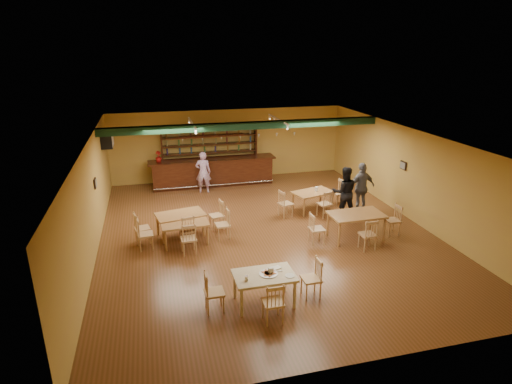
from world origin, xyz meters
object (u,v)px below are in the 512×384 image
object	(u,v)px
bar_counter	(213,172)
near_table	(264,289)
dining_table_a	(181,225)
patron_right_a	(344,192)
dining_table_c	(185,233)
dining_table_b	(313,201)
dining_table_d	(355,226)
patron_bar	(203,172)

from	to	relation	value
bar_counter	near_table	world-z (taller)	bar_counter
dining_table_a	near_table	bearing A→B (deg)	-80.69
bar_counter	patron_right_a	distance (m)	5.91
dining_table_a	dining_table_c	size ratio (longest dim) A/B	1.05
dining_table_b	near_table	bearing A→B (deg)	-137.27
dining_table_d	near_table	xyz separation A→B (m)	(-3.57, -2.60, -0.04)
patron_bar	patron_right_a	size ratio (longest dim) A/B	0.94
bar_counter	patron_bar	distance (m)	1.00
dining_table_a	patron_bar	distance (m)	4.11
bar_counter	patron_right_a	bearing A→B (deg)	-50.23
dining_table_c	patron_bar	xyz separation A→B (m)	(1.14, 4.51, 0.49)
dining_table_d	patron_right_a	distance (m)	1.82
dining_table_d	patron_right_a	size ratio (longest dim) A/B	0.92
dining_table_a	dining_table_b	distance (m)	4.80
dining_table_d	dining_table_c	bearing A→B (deg)	168.97
dining_table_d	bar_counter	bearing A→B (deg)	117.55
near_table	dining_table_d	bearing A→B (deg)	35.86
patron_right_a	dining_table_c	bearing A→B (deg)	20.84
bar_counter	dining_table_c	world-z (taller)	bar_counter
patron_right_a	dining_table_b	bearing A→B (deg)	-32.55
dining_table_b	near_table	world-z (taller)	near_table
dining_table_a	dining_table_b	size ratio (longest dim) A/B	1.03
bar_counter	patron_bar	bearing A→B (deg)	-121.38
dining_table_c	dining_table_d	distance (m)	5.09
dining_table_d	near_table	distance (m)	4.42
bar_counter	near_table	distance (m)	8.85
bar_counter	patron_bar	world-z (taller)	patron_bar
dining_table_a	patron_right_a	distance (m)	5.52
dining_table_b	dining_table_c	distance (m)	4.89
dining_table_b	patron_right_a	world-z (taller)	patron_right_a
dining_table_c	patron_right_a	bearing A→B (deg)	5.08
bar_counter	dining_table_a	size ratio (longest dim) A/B	3.65
bar_counter	dining_table_c	xyz separation A→B (m)	(-1.65, -5.33, -0.22)
dining_table_d	patron_bar	xyz separation A→B (m)	(-3.87, 5.41, 0.42)
dining_table_b	patron_bar	bearing A→B (deg)	124.68
dining_table_c	dining_table_d	bearing A→B (deg)	-13.54
dining_table_b	patron_right_a	bearing A→B (deg)	-60.40
patron_right_a	dining_table_a	bearing A→B (deg)	14.46
dining_table_b	patron_bar	xyz separation A→B (m)	(-3.48, 2.91, 0.48)
bar_counter	dining_table_d	bearing A→B (deg)	-61.65
patron_bar	dining_table_d	bearing A→B (deg)	135.94
patron_bar	dining_table_c	bearing A→B (deg)	86.16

